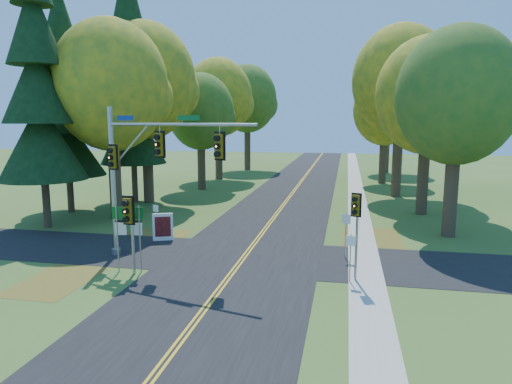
% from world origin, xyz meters
% --- Properties ---
extents(ground, '(160.00, 160.00, 0.00)m').
position_xyz_m(ground, '(0.00, 0.00, 0.00)').
color(ground, '#37541D').
rests_on(ground, ground).
extents(road_main, '(8.00, 160.00, 0.02)m').
position_xyz_m(road_main, '(0.00, 0.00, 0.01)').
color(road_main, black).
rests_on(road_main, ground).
extents(road_cross, '(60.00, 6.00, 0.02)m').
position_xyz_m(road_cross, '(0.00, 2.00, 0.01)').
color(road_cross, black).
rests_on(road_cross, ground).
extents(centerline_left, '(0.10, 160.00, 0.01)m').
position_xyz_m(centerline_left, '(-0.10, 0.00, 0.03)').
color(centerline_left, gold).
rests_on(centerline_left, road_main).
extents(centerline_right, '(0.10, 160.00, 0.01)m').
position_xyz_m(centerline_right, '(0.10, 0.00, 0.03)').
color(centerline_right, gold).
rests_on(centerline_right, road_main).
extents(sidewalk_east, '(1.60, 160.00, 0.06)m').
position_xyz_m(sidewalk_east, '(6.20, 0.00, 0.03)').
color(sidewalk_east, '#9E998E').
rests_on(sidewalk_east, ground).
extents(leaf_patch_w_near, '(4.00, 6.00, 0.00)m').
position_xyz_m(leaf_patch_w_near, '(-6.50, 4.00, 0.01)').
color(leaf_patch_w_near, brown).
rests_on(leaf_patch_w_near, ground).
extents(leaf_patch_e, '(3.50, 8.00, 0.00)m').
position_xyz_m(leaf_patch_e, '(6.80, 6.00, 0.01)').
color(leaf_patch_e, brown).
rests_on(leaf_patch_e, ground).
extents(leaf_patch_w_far, '(3.00, 5.00, 0.00)m').
position_xyz_m(leaf_patch_w_far, '(-7.50, -3.00, 0.01)').
color(leaf_patch_w_far, brown).
rests_on(leaf_patch_w_far, ground).
extents(tree_w_a, '(8.00, 8.00, 14.15)m').
position_xyz_m(tree_w_a, '(-11.13, 9.38, 9.49)').
color(tree_w_a, '#38281C').
rests_on(tree_w_a, ground).
extents(tree_e_a, '(7.20, 7.20, 12.73)m').
position_xyz_m(tree_e_a, '(11.57, 8.77, 8.53)').
color(tree_e_a, '#38281C').
rests_on(tree_e_a, ground).
extents(tree_w_b, '(8.60, 8.60, 15.38)m').
position_xyz_m(tree_w_b, '(-11.72, 16.29, 10.37)').
color(tree_w_b, '#38281C').
rests_on(tree_w_b, ground).
extents(tree_e_b, '(7.60, 7.60, 13.33)m').
position_xyz_m(tree_e_b, '(10.97, 15.58, 8.90)').
color(tree_e_b, '#38281C').
rests_on(tree_e_b, ground).
extents(tree_w_c, '(6.80, 6.80, 11.91)m').
position_xyz_m(tree_w_c, '(-9.54, 24.47, 7.94)').
color(tree_w_c, '#38281C').
rests_on(tree_w_c, ground).
extents(tree_e_c, '(8.80, 8.80, 15.79)m').
position_xyz_m(tree_e_c, '(9.88, 23.69, 10.66)').
color(tree_e_c, '#38281C').
rests_on(tree_e_c, ground).
extents(tree_w_d, '(8.20, 8.20, 14.56)m').
position_xyz_m(tree_w_d, '(-10.13, 33.18, 9.78)').
color(tree_w_d, '#38281C').
rests_on(tree_w_d, ground).
extents(tree_e_d, '(7.00, 7.00, 12.32)m').
position_xyz_m(tree_e_d, '(9.26, 32.87, 8.24)').
color(tree_e_d, '#38281C').
rests_on(tree_e_d, ground).
extents(tree_w_e, '(8.40, 8.40, 14.97)m').
position_xyz_m(tree_w_e, '(-8.92, 44.09, 10.07)').
color(tree_w_e, '#38281C').
rests_on(tree_w_e, ground).
extents(tree_e_e, '(7.80, 7.80, 13.74)m').
position_xyz_m(tree_e_e, '(10.47, 43.58, 9.19)').
color(tree_e_e, '#38281C').
rests_on(tree_e_e, ground).
extents(pine_a, '(5.60, 5.60, 19.48)m').
position_xyz_m(pine_a, '(-14.50, 6.00, 9.18)').
color(pine_a, '#38281C').
rests_on(pine_a, ground).
extents(pine_b, '(5.60, 5.60, 17.31)m').
position_xyz_m(pine_b, '(-16.00, 11.00, 8.16)').
color(pine_b, '#38281C').
rests_on(pine_b, ground).
extents(pine_c, '(5.60, 5.60, 20.56)m').
position_xyz_m(pine_c, '(-13.00, 16.00, 9.69)').
color(pine_c, '#38281C').
rests_on(pine_c, ground).
extents(traffic_mast, '(8.40, 2.41, 7.84)m').
position_xyz_m(traffic_mast, '(-4.79, 0.49, 5.04)').
color(traffic_mast, '#9B9DA4').
rests_on(traffic_mast, ground).
extents(east_signal_pole, '(0.45, 0.54, 4.04)m').
position_xyz_m(east_signal_pole, '(5.64, -0.75, 3.06)').
color(east_signal_pole, gray).
rests_on(east_signal_pole, ground).
extents(ped_signal_pole, '(0.60, 0.69, 3.77)m').
position_xyz_m(ped_signal_pole, '(-4.51, -1.87, 2.80)').
color(ped_signal_pole, '#9B9DA3').
rests_on(ped_signal_pole, ground).
extents(route_sign_cluster, '(1.50, 0.25, 3.23)m').
position_xyz_m(route_sign_cluster, '(-4.80, -1.43, 2.28)').
color(route_sign_cluster, gray).
rests_on(route_sign_cluster, ground).
extents(info_kiosk, '(1.18, 0.58, 1.66)m').
position_xyz_m(info_kiosk, '(-5.50, 4.25, 0.83)').
color(info_kiosk, white).
rests_on(info_kiosk, ground).
extents(reg_sign_e_north, '(0.45, 0.20, 2.45)m').
position_xyz_m(reg_sign_e_north, '(5.23, 2.72, 1.68)').
color(reg_sign_e_north, gray).
rests_on(reg_sign_e_north, ground).
extents(reg_sign_e_south, '(0.42, 0.12, 2.23)m').
position_xyz_m(reg_sign_e_south, '(5.44, -0.90, 1.53)').
color(reg_sign_e_south, gray).
rests_on(reg_sign_e_south, ground).
extents(reg_sign_w, '(0.39, 0.14, 2.07)m').
position_xyz_m(reg_sign_w, '(-6.28, 5.06, 1.42)').
color(reg_sign_w, gray).
rests_on(reg_sign_w, ground).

